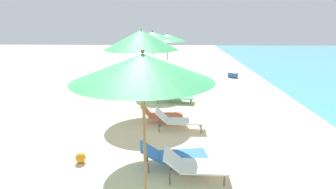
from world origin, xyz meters
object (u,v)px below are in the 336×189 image
at_px(lounger_fourth_inland, 173,155).
at_px(lounger_sixth_inland, 175,89).
at_px(lounger_fifth_inland, 160,114).
at_px(umbrella_farthest, 168,38).
at_px(lounger_fifth_shoreside, 173,96).
at_px(beach_ball, 81,158).
at_px(umbrella_fifth, 141,40).
at_px(lounger_sixth_shoreside, 176,79).
at_px(umbrella_fourth, 143,59).
at_px(lounger_fourth_shoreside, 178,120).
at_px(umbrella_third, 143,68).
at_px(lounger_farthest_inland, 185,77).
at_px(cooler_box, 233,75).
at_px(lounger_farthest_shoreside, 177,69).
at_px(umbrella_sixth, 153,36).
at_px(lounger_third_shoreside, 194,165).

distance_m(lounger_fourth_inland, lounger_sixth_inland, 6.20).
height_order(lounger_fifth_inland, umbrella_farthest, umbrella_farthest).
height_order(lounger_fifth_shoreside, beach_ball, lounger_fifth_shoreside).
bearing_deg(umbrella_fifth, lounger_sixth_shoreside, 74.55).
bearing_deg(umbrella_farthest, umbrella_fourth, -92.08).
bearing_deg(lounger_fourth_shoreside, umbrella_third, -97.51).
distance_m(lounger_sixth_shoreside, lounger_farthest_inland, 1.00).
bearing_deg(umbrella_fifth, cooler_box, 54.91).
xyz_separation_m(lounger_fourth_inland, umbrella_fifth, (-1.16, 3.93, 2.30)).
distance_m(lounger_fourth_shoreside, lounger_farthest_shoreside, 9.20).
bearing_deg(umbrella_sixth, lounger_fifth_inland, -82.52).
bearing_deg(lounger_fifth_shoreside, lounger_fourth_shoreside, -78.64).
bearing_deg(lounger_fourth_inland, lounger_third_shoreside, -56.37).
distance_m(lounger_fourth_inland, lounger_farthest_shoreside, 11.39).
xyz_separation_m(lounger_fourth_shoreside, lounger_sixth_inland, (-0.12, 4.01, -0.03)).
bearing_deg(lounger_fifth_shoreside, cooler_box, 64.46).
bearing_deg(lounger_fourth_shoreside, lounger_sixth_shoreside, 91.48).
height_order(lounger_third_shoreside, lounger_sixth_inland, lounger_sixth_inland).
bearing_deg(lounger_farthest_shoreside, lounger_fourth_inland, -92.84).
relative_size(umbrella_sixth, lounger_farthest_shoreside, 1.71).
xyz_separation_m(lounger_fifth_shoreside, lounger_sixth_inland, (0.06, 1.02, 0.02)).
height_order(umbrella_fourth, lounger_fifth_inland, umbrella_fourth).
height_order(umbrella_fifth, lounger_farthest_shoreside, umbrella_fifth).
bearing_deg(umbrella_third, lounger_sixth_inland, 86.84).
bearing_deg(lounger_sixth_shoreside, lounger_fifth_inland, -83.86).
relative_size(umbrella_third, cooler_box, 4.76).
bearing_deg(beach_ball, lounger_fifth_shoreside, 67.56).
bearing_deg(beach_ball, lounger_sixth_inland, 70.48).
bearing_deg(cooler_box, umbrella_fourth, -113.99).
relative_size(umbrella_sixth, lounger_sixth_shoreside, 1.75).
distance_m(lounger_fourth_shoreside, umbrella_sixth, 5.71).
distance_m(lounger_fifth_inland, lounger_farthest_inland, 6.40).
height_order(umbrella_third, lounger_farthest_inland, umbrella_third).
distance_m(umbrella_fifth, lounger_farthest_shoreside, 7.90).
height_order(lounger_farthest_shoreside, lounger_farthest_inland, lounger_farthest_shoreside).
relative_size(lounger_fifth_inland, umbrella_farthest, 0.55).
height_order(umbrella_sixth, cooler_box, umbrella_sixth).
bearing_deg(beach_ball, lounger_fourth_shoreside, 42.71).
bearing_deg(lounger_third_shoreside, lounger_farthest_shoreside, 92.94).
bearing_deg(lounger_fifth_inland, lounger_fourth_shoreside, -51.29).
xyz_separation_m(lounger_sixth_inland, umbrella_farthest, (-0.46, 3.96, 1.99)).
bearing_deg(lounger_third_shoreside, lounger_sixth_inland, 95.04).
relative_size(umbrella_fifth, lounger_sixth_inland, 2.04).
xyz_separation_m(lounger_fourth_inland, lounger_sixth_shoreside, (0.04, 8.27, 0.06)).
bearing_deg(lounger_fourth_shoreside, umbrella_sixth, 103.55).
height_order(lounger_fifth_shoreside, umbrella_sixth, umbrella_sixth).
xyz_separation_m(lounger_fifth_shoreside, umbrella_farthest, (-0.39, 4.98, 2.01)).
relative_size(umbrella_third, lounger_third_shoreside, 2.09).
bearing_deg(lounger_sixth_inland, umbrella_farthest, 108.38).
bearing_deg(lounger_farthest_shoreside, umbrella_sixth, -108.10).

